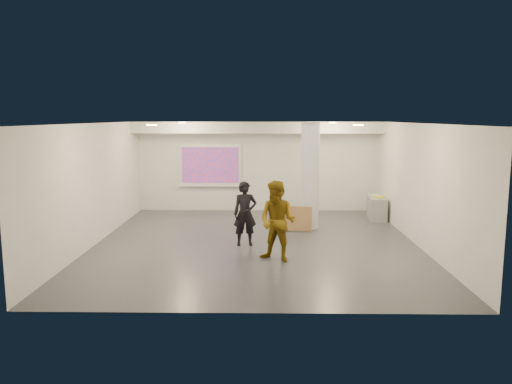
{
  "coord_description": "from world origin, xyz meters",
  "views": [
    {
      "loc": [
        0.2,
        -12.2,
        3.15
      ],
      "look_at": [
        0.0,
        0.4,
        1.25
      ],
      "focal_mm": 35.0,
      "sensor_mm": 36.0,
      "label": 1
    }
  ],
  "objects_px": {
    "column": "(310,176)",
    "woman": "(245,214)",
    "credenza": "(377,208)",
    "projection_screen": "(210,166)",
    "man": "(278,221)"
  },
  "relations": [
    {
      "from": "column",
      "to": "man",
      "type": "relative_size",
      "value": 1.68
    },
    {
      "from": "man",
      "to": "column",
      "type": "bearing_deg",
      "value": 100.25
    },
    {
      "from": "projection_screen",
      "to": "man",
      "type": "relative_size",
      "value": 1.18
    },
    {
      "from": "column",
      "to": "man",
      "type": "distance_m",
      "value": 3.51
    },
    {
      "from": "projection_screen",
      "to": "man",
      "type": "distance_m",
      "value": 6.36
    },
    {
      "from": "projection_screen",
      "to": "credenza",
      "type": "relative_size",
      "value": 1.75
    },
    {
      "from": "credenza",
      "to": "projection_screen",
      "type": "bearing_deg",
      "value": 171.3
    },
    {
      "from": "woman",
      "to": "man",
      "type": "bearing_deg",
      "value": -69.59
    },
    {
      "from": "column",
      "to": "credenza",
      "type": "height_order",
      "value": "column"
    },
    {
      "from": "woman",
      "to": "man",
      "type": "relative_size",
      "value": 0.89
    },
    {
      "from": "credenza",
      "to": "woman",
      "type": "bearing_deg",
      "value": -135.09
    },
    {
      "from": "column",
      "to": "woman",
      "type": "distance_m",
      "value": 2.73
    },
    {
      "from": "column",
      "to": "projection_screen",
      "type": "distance_m",
      "value": 4.08
    },
    {
      "from": "credenza",
      "to": "woman",
      "type": "xyz_separation_m",
      "value": [
        -3.98,
        -3.28,
        0.45
      ]
    },
    {
      "from": "projection_screen",
      "to": "credenza",
      "type": "distance_m",
      "value": 5.61
    }
  ]
}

